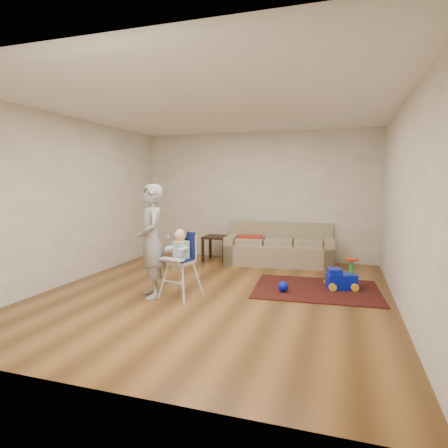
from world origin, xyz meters
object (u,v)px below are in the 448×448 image
(toy_ball, at_px, (283,287))
(side_table, at_px, (217,248))
(ride_on_toy, at_px, (342,273))
(high_chair, at_px, (181,265))
(adult, at_px, (151,241))
(sofa, at_px, (279,244))

(toy_ball, bearing_deg, side_table, 131.73)
(ride_on_toy, relative_size, high_chair, 0.48)
(side_table, relative_size, ride_on_toy, 1.09)
(side_table, xyz_separation_m, toy_ball, (1.70, -1.91, -0.17))
(high_chair, distance_m, adult, 0.54)
(side_table, bearing_deg, high_chair, -82.60)
(high_chair, bearing_deg, side_table, 110.80)
(sofa, xyz_separation_m, toy_ball, (0.40, -1.95, -0.32))
(toy_ball, bearing_deg, adult, -156.50)
(side_table, bearing_deg, toy_ball, -48.27)
(side_table, relative_size, adult, 0.32)
(ride_on_toy, bearing_deg, toy_ball, -166.44)
(ride_on_toy, distance_m, high_chair, 2.48)
(ride_on_toy, distance_m, toy_ball, 0.96)
(sofa, height_order, high_chair, high_chair)
(side_table, bearing_deg, sofa, 2.01)
(toy_ball, xyz_separation_m, adult, (-1.78, -0.77, 0.72))
(ride_on_toy, xyz_separation_m, high_chair, (-2.19, -1.13, 0.23))
(side_table, distance_m, toy_ball, 2.56)
(high_chair, bearing_deg, adult, -153.77)
(adult, bearing_deg, side_table, 142.69)
(side_table, distance_m, adult, 2.74)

